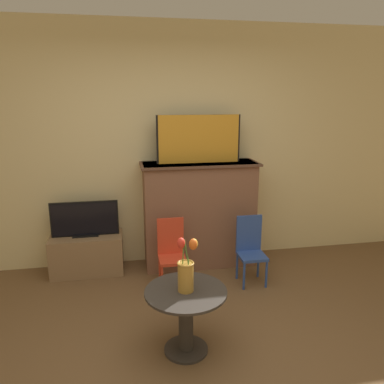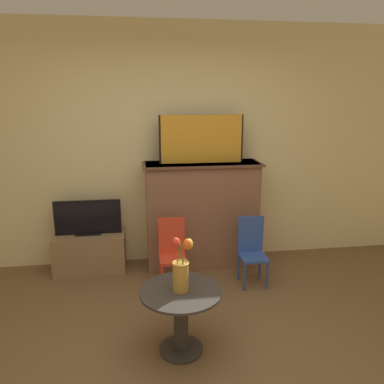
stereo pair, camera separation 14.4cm
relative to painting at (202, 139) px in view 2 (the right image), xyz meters
name	(u,v)px [view 2 (the right image)]	position (x,y,z in m)	size (l,w,h in m)	color
wall_back	(168,147)	(-0.35, 0.23, -0.11)	(8.00, 0.06, 2.70)	beige
fireplace_mantel	(202,213)	(0.01, -0.01, -0.84)	(1.30, 0.45, 1.20)	brown
painting	(202,139)	(0.00, 0.00, 0.00)	(0.92, 0.03, 0.52)	black
tv_stand	(90,252)	(-1.26, -0.01, -1.24)	(0.77, 0.38, 0.43)	olive
tv_monitor	(88,218)	(-1.26, -0.01, -0.84)	(0.72, 0.12, 0.39)	black
chair_red	(172,250)	(-0.38, -0.46, -1.07)	(0.27, 0.27, 0.71)	red
chair_blue	(252,248)	(0.45, -0.53, -1.07)	(0.27, 0.27, 0.71)	#2D4C99
side_table	(181,312)	(-0.41, -1.53, -1.12)	(0.62, 0.62, 0.51)	#332D28
vase_tulips	(181,269)	(-0.40, -1.53, -0.77)	(0.16, 0.17, 0.44)	#B78433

